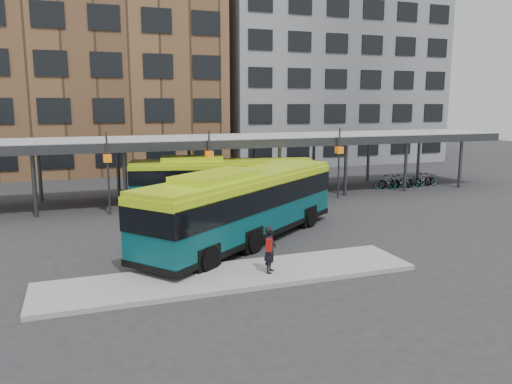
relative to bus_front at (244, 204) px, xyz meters
name	(u,v)px	position (x,y,z in m)	size (l,w,h in m)	color
ground	(326,243)	(3.48, -1.54, -1.83)	(120.00, 120.00, 0.00)	#28282B
boarding_island	(232,276)	(-2.02, -4.54, -1.74)	(14.00, 3.00, 0.18)	gray
canopy	(239,140)	(3.42, 11.33, 2.07)	(40.00, 6.53, 4.80)	#999B9E
building_brick	(77,54)	(-6.52, 30.46, 9.17)	(26.00, 14.00, 22.00)	brown
building_grey	(322,71)	(19.48, 30.46, 8.17)	(24.00, 14.00, 20.00)	slate
bus_front	(244,204)	(0.00, 0.00, 0.00)	(11.74, 9.98, 3.52)	#06444A
bus_rear	(222,180)	(1.39, 8.56, -0.19)	(11.67, 5.01, 3.15)	#06444A
pedestrian	(270,249)	(-0.62, -4.86, -0.76)	(0.71, 0.77, 1.76)	black
bike_rack	(406,181)	(16.52, 10.24, -1.34)	(5.85, 1.27, 1.08)	slate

